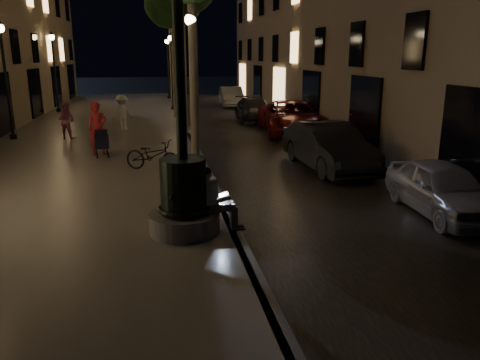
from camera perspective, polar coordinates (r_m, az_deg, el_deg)
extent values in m
plane|color=black|center=(22.18, -6.34, 5.51)|extent=(120.00, 120.00, 0.00)
cube|color=black|center=(22.58, 1.31, 5.79)|extent=(6.00, 45.00, 0.02)
cube|color=slate|center=(22.26, -16.71, 5.26)|extent=(8.00, 45.00, 0.20)
cube|color=#59595B|center=(22.17, -6.35, 5.77)|extent=(0.25, 45.00, 0.20)
cylinder|color=#59595B|center=(9.42, -6.77, -5.14)|extent=(1.40, 1.40, 0.40)
cylinder|color=black|center=(9.19, -6.91, -0.74)|extent=(0.90, 0.90, 1.10)
torus|color=black|center=(9.32, -6.82, -3.40)|extent=(1.04, 1.04, 0.10)
torus|color=black|center=(9.09, -6.99, 1.69)|extent=(0.89, 0.89, 0.09)
cylinder|color=black|center=(8.86, -7.35, 12.77)|extent=(0.20, 0.20, 3.20)
cube|color=gray|center=(9.37, -3.46, -3.31)|extent=(0.35, 0.23, 0.17)
cube|color=white|center=(9.27, -3.85, -1.40)|extent=(0.43, 0.25, 0.55)
sphere|color=tan|center=(9.17, -4.06, 0.73)|extent=(0.20, 0.20, 0.20)
sphere|color=black|center=(9.16, -4.13, 0.96)|extent=(0.20, 0.20, 0.20)
cube|color=gray|center=(9.32, -1.98, -3.40)|extent=(0.44, 0.13, 0.14)
cube|color=gray|center=(9.48, -2.13, -3.07)|extent=(0.44, 0.13, 0.14)
cube|color=gray|center=(9.43, -0.68, -4.73)|extent=(0.13, 0.12, 0.49)
cube|color=gray|center=(9.59, -0.86, -4.39)|extent=(0.13, 0.12, 0.49)
cube|color=black|center=(9.52, -0.10, -5.99)|extent=(0.25, 0.10, 0.03)
cube|color=black|center=(9.68, -0.29, -5.63)|extent=(0.25, 0.10, 0.03)
cube|color=black|center=(9.38, -1.94, -2.78)|extent=(0.23, 0.32, 0.02)
cube|color=black|center=(9.32, -2.89, -2.21)|extent=(0.08, 0.32, 0.21)
cube|color=#AED5F8|center=(9.33, -2.80, -2.20)|extent=(0.06, 0.29, 0.18)
cylinder|color=#6B604C|center=(14.92, -5.64, 11.38)|extent=(0.28, 0.28, 5.00)
cylinder|color=#6B604C|center=(20.89, -6.92, 12.50)|extent=(0.28, 0.28, 5.10)
cylinder|color=#6B604C|center=(26.88, -7.95, 12.79)|extent=(0.28, 0.28, 4.90)
ellipsoid|color=black|center=(26.98, -8.23, 20.34)|extent=(3.00, 3.00, 2.40)
cylinder|color=#6B604C|center=(32.87, -8.30, 13.42)|extent=(0.28, 0.28, 5.20)
ellipsoid|color=black|center=(32.99, -8.55, 19.85)|extent=(3.00, 3.00, 2.40)
cylinder|color=black|center=(15.25, -5.60, 2.34)|extent=(0.28, 0.28, 0.20)
cylinder|color=black|center=(14.93, -5.80, 10.22)|extent=(0.12, 0.12, 4.40)
sphere|color=#FFD88C|center=(14.92, -6.04, 18.87)|extent=(0.36, 0.36, 0.36)
cone|color=black|center=(14.94, -6.07, 19.82)|extent=(0.30, 0.30, 0.22)
cylinder|color=black|center=(23.11, -7.29, 6.61)|extent=(0.28, 0.28, 0.20)
cylinder|color=black|center=(22.90, -7.46, 11.82)|extent=(0.12, 0.12, 4.40)
sphere|color=#FFD88C|center=(22.89, -7.66, 17.45)|extent=(0.36, 0.36, 0.36)
cone|color=black|center=(22.90, -7.68, 18.07)|extent=(0.30, 0.30, 0.22)
cylinder|color=black|center=(31.04, -8.13, 8.71)|extent=(0.28, 0.28, 0.20)
cylinder|color=black|center=(30.88, -8.27, 12.59)|extent=(0.12, 0.12, 4.40)
sphere|color=#FFD88C|center=(30.88, -8.43, 16.76)|extent=(0.36, 0.36, 0.36)
cone|color=black|center=(30.88, -8.45, 17.22)|extent=(0.30, 0.30, 0.22)
cylinder|color=black|center=(39.00, -8.63, 9.95)|extent=(0.28, 0.28, 0.20)
cylinder|color=black|center=(38.87, -8.75, 13.04)|extent=(0.12, 0.12, 4.40)
sphere|color=#FFD88C|center=(38.87, -8.89, 16.35)|extent=(0.36, 0.36, 0.36)
cone|color=black|center=(38.87, -8.90, 16.72)|extent=(0.30, 0.30, 0.22)
cylinder|color=black|center=(21.92, -25.90, 4.77)|extent=(0.28, 0.28, 0.20)
cylinder|color=black|center=(21.70, -26.54, 10.23)|extent=(0.12, 0.12, 4.40)
sphere|color=#FFD88C|center=(21.69, -27.26, 16.13)|extent=(0.36, 0.36, 0.36)
cylinder|color=black|center=(31.58, -21.23, 7.96)|extent=(0.28, 0.28, 0.20)
cylinder|color=black|center=(31.42, -21.59, 11.75)|extent=(0.12, 0.12, 4.40)
sphere|color=#FFD88C|center=(31.42, -22.00, 15.84)|extent=(0.36, 0.36, 0.36)
cone|color=black|center=(31.43, -22.05, 16.29)|extent=(0.30, 0.30, 0.22)
cube|color=black|center=(16.93, -16.55, 4.62)|extent=(0.56, 0.82, 0.45)
cube|color=black|center=(16.53, -16.56, 5.45)|extent=(0.43, 0.23, 0.30)
cylinder|color=black|center=(16.71, -17.00, 2.87)|extent=(0.07, 0.21, 0.20)
cylinder|color=black|center=(16.72, -15.76, 2.97)|extent=(0.07, 0.21, 0.20)
cylinder|color=black|center=(17.30, -17.09, 3.26)|extent=(0.07, 0.21, 0.20)
cylinder|color=black|center=(17.31, -15.89, 3.36)|extent=(0.07, 0.21, 0.20)
cylinder|color=black|center=(17.26, -16.72, 6.16)|extent=(0.10, 0.45, 0.28)
imported|color=#B9BAC1|center=(11.85, 23.47, -0.95)|extent=(1.69, 3.73, 1.24)
imported|color=black|center=(15.43, 10.74, 4.02)|extent=(1.86, 4.66, 1.51)
imported|color=maroon|center=(22.29, 6.30, 7.56)|extent=(3.05, 5.76, 1.54)
imported|color=#2E2D33|center=(26.71, 1.75, 8.59)|extent=(1.90, 4.46, 1.28)
imported|color=#969792|center=(34.37, -1.07, 10.13)|extent=(1.71, 4.34, 1.41)
imported|color=red|center=(17.19, -16.95, 6.00)|extent=(0.78, 0.63, 1.85)
imported|color=#C16688|center=(21.04, -20.43, 6.84)|extent=(0.92, 0.83, 1.56)
imported|color=silver|center=(22.75, -14.19, 7.98)|extent=(1.22, 1.10, 1.64)
imported|color=black|center=(14.45, -10.58, 2.98)|extent=(1.90, 1.42, 0.96)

